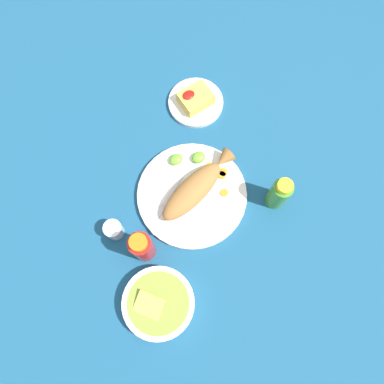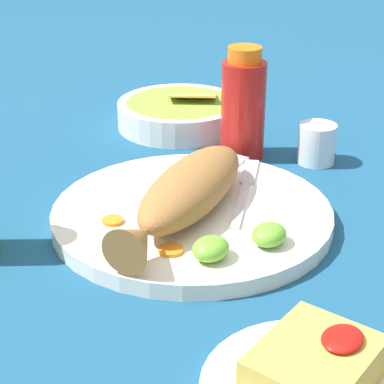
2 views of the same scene
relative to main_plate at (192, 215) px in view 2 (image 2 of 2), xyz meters
name	(u,v)px [view 2 (image 2 of 2)]	position (x,y,z in m)	size (l,w,h in m)	color
ground_plane	(192,222)	(0.00, 0.00, -0.01)	(4.00, 4.00, 0.00)	navy
main_plate	(192,215)	(0.00, 0.00, 0.00)	(0.32, 0.32, 0.02)	white
fried_fish	(187,192)	(-0.01, 0.00, 0.04)	(0.27, 0.12, 0.05)	#996633
fork_near	(211,178)	(0.08, 0.03, 0.01)	(0.19, 0.02, 0.00)	silver
fork_far	(245,187)	(0.08, -0.02, 0.01)	(0.17, 0.10, 0.00)	silver
carrot_slice_near	(113,221)	(-0.08, 0.05, 0.01)	(0.02, 0.02, 0.00)	orange
carrot_slice_mid	(129,248)	(-0.11, -0.01, 0.01)	(0.03, 0.03, 0.00)	orange
carrot_slice_far	(132,244)	(-0.10, 0.00, 0.01)	(0.02, 0.02, 0.00)	orange
carrot_slice_extra	(171,250)	(-0.09, -0.04, 0.01)	(0.03, 0.03, 0.00)	orange
lime_wedge_main	(211,249)	(-0.08, -0.08, 0.02)	(0.04, 0.03, 0.02)	#6BB233
lime_wedge_side	(269,235)	(-0.02, -0.11, 0.02)	(0.04, 0.03, 0.02)	#6BB233
hot_sauce_bottle_red	(243,106)	(0.20, 0.06, 0.06)	(0.06, 0.06, 0.15)	#B21914
salt_cup	(317,146)	(0.24, -0.03, 0.01)	(0.05, 0.05, 0.05)	silver
fries_pile	(315,367)	(-0.18, -0.25, 0.02)	(0.09, 0.08, 0.04)	gold
guacamole_bowl	(180,112)	(0.24, 0.20, 0.01)	(0.19, 0.19, 0.05)	white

